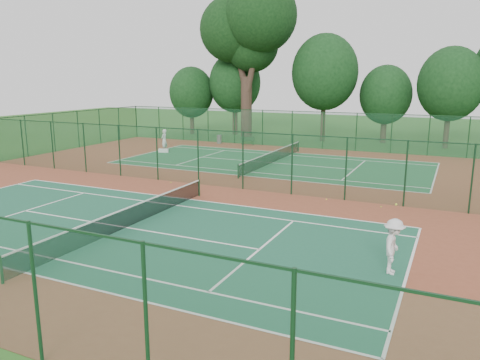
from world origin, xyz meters
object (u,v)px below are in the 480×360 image
object	(u,v)px
player_far	(164,140)
kit_bag	(164,151)
trash_bin	(219,139)
big_tree	(248,28)
player_near	(393,246)
bench	(248,141)

from	to	relation	value
player_far	kit_bag	world-z (taller)	player_far
player_far	trash_bin	bearing A→B (deg)	155.77
player_far	big_tree	distance (m)	16.33
big_tree	trash_bin	bearing A→B (deg)	-99.21
player_near	big_tree	world-z (taller)	big_tree
player_near	kit_bag	bearing A→B (deg)	49.63
player_near	trash_bin	xyz separation A→B (m)	(-20.38, 26.28, -0.54)
trash_bin	bench	xyz separation A→B (m)	(3.08, 0.20, -0.00)
player_far	kit_bag	distance (m)	1.12
kit_bag	big_tree	bearing A→B (deg)	59.67
player_near	player_far	distance (m)	29.93
player_near	player_far	world-z (taller)	player_far
bench	big_tree	distance (m)	12.61
trash_bin	kit_bag	bearing A→B (deg)	-104.31
player_far	big_tree	bearing A→B (deg)	159.74
bench	player_near	bearing A→B (deg)	-78.43
kit_bag	trash_bin	bearing A→B (deg)	57.55
player_near	big_tree	size ratio (longest dim) A/B	0.12
player_near	kit_bag	size ratio (longest dim) A/B	2.21
player_near	player_far	xyz separation A→B (m)	(-22.58, 19.65, 0.03)
trash_bin	bench	bearing A→B (deg)	3.69
kit_bag	player_near	bearing A→B (deg)	-58.64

